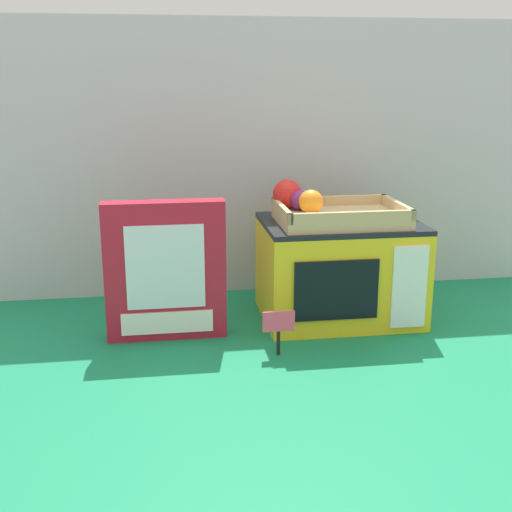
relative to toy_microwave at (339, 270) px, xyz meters
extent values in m
plane|color=#147A4C|center=(-0.16, -0.06, -0.12)|extent=(1.70, 1.70, 0.00)
cube|color=#B7BABF|center=(-0.16, 0.26, 0.24)|extent=(1.61, 0.03, 0.73)
cube|color=yellow|center=(0.00, 0.00, -0.01)|extent=(0.38, 0.28, 0.23)
cube|color=black|center=(0.00, 0.00, 0.12)|extent=(0.38, 0.28, 0.01)
cube|color=black|center=(-0.05, -0.14, -0.01)|extent=(0.20, 0.01, 0.14)
cube|color=white|center=(0.13, -0.14, -0.01)|extent=(0.08, 0.01, 0.20)
cube|color=tan|center=(-0.01, -0.02, 0.13)|extent=(0.30, 0.21, 0.02)
cube|color=tan|center=(-0.01, -0.12, 0.16)|extent=(0.30, 0.01, 0.02)
cube|color=tan|center=(-0.01, 0.08, 0.16)|extent=(0.30, 0.01, 0.02)
cube|color=tan|center=(-0.15, -0.02, 0.16)|extent=(0.01, 0.21, 0.02)
cube|color=tan|center=(0.13, -0.02, 0.16)|extent=(0.01, 0.21, 0.02)
sphere|color=orange|center=(-0.08, -0.02, 0.18)|extent=(0.06, 0.06, 0.06)
sphere|color=#72287F|center=(-0.10, 0.03, 0.17)|extent=(0.05, 0.05, 0.05)
sphere|color=red|center=(-0.12, 0.06, 0.18)|extent=(0.07, 0.07, 0.07)
cube|color=#B2192D|center=(-0.43, -0.07, 0.04)|extent=(0.27, 0.05, 0.32)
cube|color=silver|center=(-0.43, -0.10, 0.05)|extent=(0.17, 0.00, 0.19)
cube|color=white|center=(-0.43, -0.10, -0.08)|extent=(0.21, 0.00, 0.05)
cylinder|color=black|center=(-0.19, -0.21, -0.10)|extent=(0.01, 0.01, 0.06)
cube|color=#F44C6B|center=(-0.19, -0.21, -0.05)|extent=(0.07, 0.00, 0.05)
camera|label=1|loc=(-0.44, -1.52, 0.47)|focal=46.54mm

